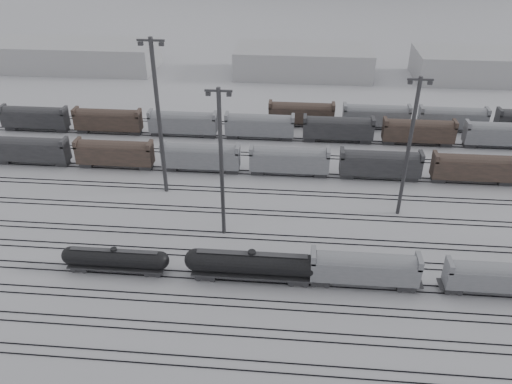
# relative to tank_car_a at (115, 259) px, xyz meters

# --- Properties ---
(ground) EXTENTS (900.00, 900.00, 0.00)m
(ground) POSITION_rel_tank_car_a_xyz_m (15.43, -1.00, -2.21)
(ground) COLOR silver
(ground) RESTS_ON ground
(tracks) EXTENTS (220.00, 71.50, 0.16)m
(tracks) POSITION_rel_tank_car_a_xyz_m (15.43, 16.50, -2.13)
(tracks) COLOR black
(tracks) RESTS_ON ground
(tank_car_a) EXTENTS (15.47, 2.58, 3.82)m
(tank_car_a) POSITION_rel_tank_car_a_xyz_m (0.00, 0.00, 0.00)
(tank_car_a) COLOR #242427
(tank_car_a) RESTS_ON ground
(tank_car_b) EXTENTS (18.74, 3.12, 4.63)m
(tank_car_b) POSITION_rel_tank_car_a_xyz_m (19.32, 0.00, 0.47)
(tank_car_b) COLOR #242427
(tank_car_b) RESTS_ON ground
(hopper_car_a) EXTENTS (14.54, 2.89, 5.20)m
(hopper_car_a) POSITION_rel_tank_car_a_xyz_m (34.54, 0.00, 1.00)
(hopper_car_a) COLOR #242427
(hopper_car_a) RESTS_ON ground
(hopper_car_b) EXTENTS (13.55, 2.69, 4.85)m
(hopper_car_b) POSITION_rel_tank_car_a_xyz_m (51.92, -0.00, 0.78)
(hopper_car_b) COLOR #242427
(hopper_car_b) RESTS_ON ground
(light_mast_b) EXTENTS (4.40, 0.70, 27.51)m
(light_mast_b) POSITION_rel_tank_car_a_xyz_m (1.48, 22.84, 12.38)
(light_mast_b) COLOR #363639
(light_mast_b) RESTS_ON ground
(light_mast_c) EXTENTS (3.82, 0.61, 23.90)m
(light_mast_c) POSITION_rel_tank_car_a_xyz_m (13.80, 10.77, 10.47)
(light_mast_c) COLOR #363639
(light_mast_c) RESTS_ON ground
(light_mast_d) EXTENTS (3.78, 0.61, 23.65)m
(light_mast_d) POSITION_rel_tank_car_a_xyz_m (42.18, 18.92, 10.34)
(light_mast_d) COLOR #363639
(light_mast_d) RESTS_ON ground
(bg_string_near) EXTENTS (151.00, 3.00, 5.60)m
(bg_string_near) POSITION_rel_tank_car_a_xyz_m (23.43, 31.00, 0.59)
(bg_string_near) COLOR gray
(bg_string_near) RESTS_ON ground
(bg_string_mid) EXTENTS (151.00, 3.00, 5.60)m
(bg_string_mid) POSITION_rel_tank_car_a_xyz_m (33.43, 47.00, 0.59)
(bg_string_mid) COLOR #242427
(bg_string_mid) RESTS_ON ground
(bg_string_far) EXTENTS (66.00, 3.00, 5.60)m
(bg_string_far) POSITION_rel_tank_car_a_xyz_m (50.93, 55.00, 0.59)
(bg_string_far) COLOR #4C3930
(bg_string_far) RESTS_ON ground
(warehouse_left) EXTENTS (50.00, 18.00, 8.00)m
(warehouse_left) POSITION_rel_tank_car_a_xyz_m (-44.57, 94.00, 1.79)
(warehouse_left) COLOR #A6A6A9
(warehouse_left) RESTS_ON ground
(warehouse_mid) EXTENTS (40.00, 18.00, 8.00)m
(warehouse_mid) POSITION_rel_tank_car_a_xyz_m (25.43, 94.00, 1.79)
(warehouse_mid) COLOR #A6A6A9
(warehouse_mid) RESTS_ON ground
(warehouse_right) EXTENTS (35.00, 18.00, 8.00)m
(warehouse_right) POSITION_rel_tank_car_a_xyz_m (75.43, 94.00, 1.79)
(warehouse_right) COLOR #A6A6A9
(warehouse_right) RESTS_ON ground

